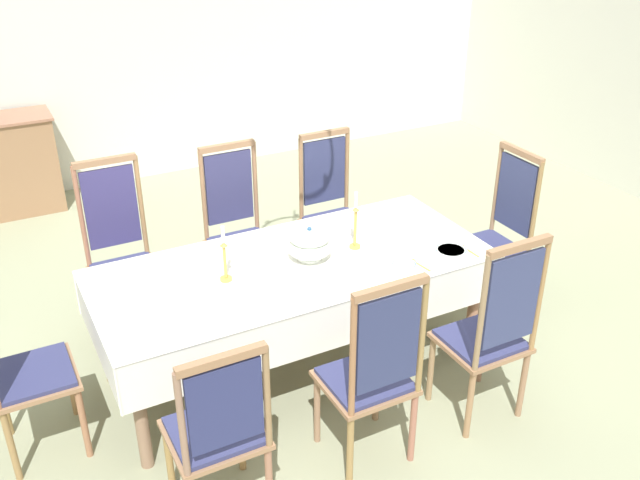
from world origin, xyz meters
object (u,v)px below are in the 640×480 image
Objects in this scene: chair_head_west at (15,362)px; spoon_secondary at (465,248)px; chair_north_b at (238,227)px; candlestick_west at (225,259)px; bowl_near_left at (404,266)px; chair_south_b at (373,371)px; chair_north_c at (332,208)px; chair_head_east at (498,232)px; dining_table at (293,274)px; candlestick_east at (355,225)px; chair_north_a at (121,251)px; chair_south_a at (219,429)px; spoon_primary at (415,262)px; soup_tureen at (309,244)px; bowl_near_right at (451,252)px; chair_south_c at (491,330)px.

chair_head_west reaches higher than spoon_secondary.
chair_north_b is 3.45× the size of candlestick_west.
bowl_near_left is (2.13, -0.36, 0.18)m from chair_head_west.
chair_south_b is 1.01× the size of chair_north_c.
candlestick_west is (-2.01, 0.00, 0.30)m from chair_head_east.
candlestick_east reaches higher than dining_table.
chair_north_c is at bearing 50.25° from dining_table.
chair_head_east is at bearing 159.13° from chair_north_a.
chair_north_a is (0.00, 1.82, 0.06)m from chair_south_a.
chair_head_west is (-0.76, -0.92, -0.01)m from chair_north_a.
spoon_primary is (0.22, -0.33, -0.15)m from candlestick_east.
soup_tureen is 0.32m from candlestick_east.
candlestick_west reaches higher than spoon_primary.
chair_north_c is at bearing 95.95° from bowl_near_right.
chair_south_c is 1.01× the size of chair_head_east.
spoon_primary is (0.64, 0.58, 0.18)m from chair_south_b.
chair_south_a is 1.58m from candlestick_east.
chair_north_a reaches higher than chair_north_b.
bowl_near_left is at bearing -177.62° from spoon_secondary.
chair_south_b is at bearing -96.60° from soup_tureen.
dining_table is 0.66m from bowl_near_left.
chair_south_a is 1.34m from soup_tureen.
chair_north_c is (0.76, 0.91, -0.10)m from dining_table.
chair_head_west is (-1.58, 0.00, -0.09)m from dining_table.
chair_north_b is at bearing 59.93° from chair_head_east.
bowl_near_left is at bearing 80.45° from chair_head_west.
chair_north_b is 8.18× the size of bowl_near_left.
chair_south_a reaches higher than spoon_primary.
chair_head_east is at bearing 47.98° from chair_south_c.
dining_table is 0.47m from candlestick_west.
candlestick_east reaches higher than bowl_near_right.
spoon_primary is at bearing -56.29° from candlestick_east.
dining_table is 0.73m from spoon_primary.
candlestick_east is at bearing 108.96° from bowl_near_left.
chair_north_a is 2.42m from chair_south_c.
bowl_near_left is 0.81× the size of spoon_secondary.
bowl_near_right is (0.78, -0.35, -0.08)m from soup_tureen.
chair_head_east is (1.58, 0.00, -0.09)m from dining_table.
chair_north_a is at bearing -0.15° from chair_north_c.
chair_north_a is 4.58× the size of soup_tureen.
bowl_near_left is at bearing 45.64° from chair_south_b.
chair_north_c reaches higher than chair_south_a.
candlestick_west is 1.92× the size of spoon_primary.
chair_head_west reaches higher than candlestick_west.
chair_north_b is 6.64× the size of spoon_primary.
candlestick_west is (-1.18, 0.91, 0.30)m from chair_south_c.
dining_table is at bearing -180.00° from soup_tureen.
chair_south_b is at bearing -147.67° from bowl_near_right.
candlestick_east is (0.31, -0.00, 0.05)m from soup_tureen.
soup_tureen is 0.71× the size of candlestick_east.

